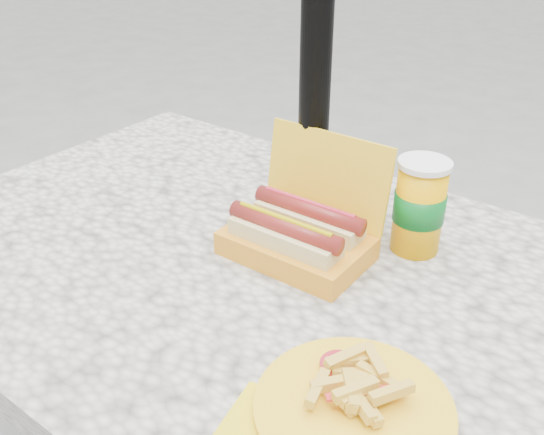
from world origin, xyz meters
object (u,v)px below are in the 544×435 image
Objects in this scene: hotdog_box at (299,233)px; soda_cup at (419,206)px; umbrella_pole at (318,12)px; fries_plate at (349,407)px.

soda_cup is (0.14, 0.13, 0.04)m from hotdog_box.
umbrella_pole reaches higher than hotdog_box.
fries_plate is (0.23, -0.24, -0.03)m from hotdog_box.
umbrella_pole is 6.97× the size of fries_plate.
hotdog_box is at bearing 134.47° from fries_plate.
umbrella_pole is 0.33m from hotdog_box.
umbrella_pole reaches higher than soda_cup.
umbrella_pole is at bearing 114.15° from hotdog_box.
umbrella_pole is 14.35× the size of soda_cup.
soda_cup is at bearing 41.87° from hotdog_box.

